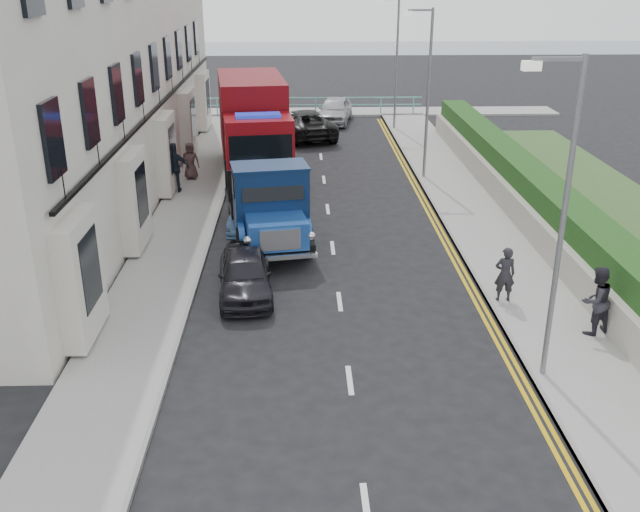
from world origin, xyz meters
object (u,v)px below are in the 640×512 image
Objects in this scene: lamp_near at (559,207)px; lamp_far at (395,56)px; red_lorry at (253,125)px; lamp_mid at (426,85)px; pedestrian_east_near at (505,274)px; bedford_lorry at (270,210)px; parked_car_front at (245,274)px.

lamp_near is 26.00m from lamp_far.
lamp_mid is at bearing -14.91° from red_lorry.
lamp_near reaches higher than pedestrian_east_near.
red_lorry reaches higher than pedestrian_east_near.
red_lorry is (-1.00, 8.89, 0.91)m from bedford_lorry.
bedford_lorry is (-6.19, -17.91, -2.72)m from lamp_far.
bedford_lorry reaches higher than parked_car_front.
red_lorry reaches higher than parked_car_front.
pedestrian_east_near is (0.22, -12.28, -3.11)m from lamp_mid.
bedford_lorry reaches higher than pedestrian_east_near.
lamp_far is at bearing 90.00° from lamp_mid.
parked_car_front is at bearing -95.21° from red_lorry.
red_lorry is 2.26× the size of parked_car_front.
pedestrian_east_near is (0.22, 3.72, -3.11)m from lamp_near.
lamp_near is 1.15× the size of bedford_lorry.
lamp_near is at bearing -90.00° from lamp_mid.
lamp_mid reaches higher than pedestrian_east_near.
lamp_far is 4.58× the size of pedestrian_east_near.
lamp_mid is 0.86× the size of red_lorry.
bedford_lorry is 0.75× the size of red_lorry.
lamp_mid reaches higher than parked_car_front.
lamp_mid is at bearing 42.57° from bedford_lorry.
parked_car_front is (-6.78, -11.45, -3.39)m from lamp_mid.
lamp_mid is 4.58× the size of pedestrian_east_near.
lamp_near reaches higher than parked_car_front.
pedestrian_east_near is at bearing 86.57° from lamp_near.
lamp_far is 1.95× the size of parked_car_front.
red_lorry is (-7.18, -9.01, -1.81)m from lamp_far.
pedestrian_east_near is at bearing -88.96° from lamp_mid.
lamp_near is at bearing -39.07° from parked_car_front.
parked_car_front is at bearing -107.54° from lamp_far.
red_lorry is 5.31× the size of pedestrian_east_near.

